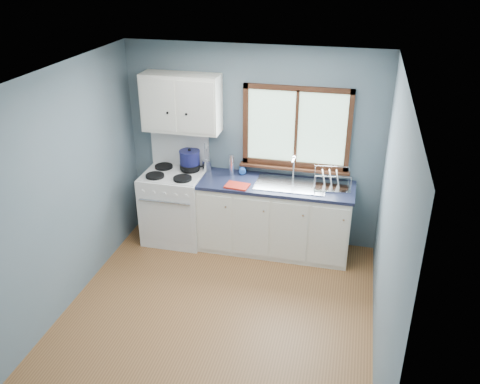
% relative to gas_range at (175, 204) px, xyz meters
% --- Properties ---
extents(floor, '(3.20, 3.60, 0.02)m').
position_rel_gas_range_xyz_m(floor, '(0.95, -1.47, -0.50)').
color(floor, '#936034').
rests_on(floor, ground).
extents(ceiling, '(3.20, 3.60, 0.02)m').
position_rel_gas_range_xyz_m(ceiling, '(0.95, -1.47, 2.02)').
color(ceiling, white).
rests_on(ceiling, wall_back).
extents(wall_back, '(3.20, 0.02, 2.50)m').
position_rel_gas_range_xyz_m(wall_back, '(0.95, 0.34, 0.76)').
color(wall_back, slate).
rests_on(wall_back, ground).
extents(wall_front, '(3.20, 0.02, 2.50)m').
position_rel_gas_range_xyz_m(wall_front, '(0.95, -3.28, 0.76)').
color(wall_front, slate).
rests_on(wall_front, ground).
extents(wall_left, '(0.02, 3.60, 2.50)m').
position_rel_gas_range_xyz_m(wall_left, '(-0.66, -1.47, 0.76)').
color(wall_left, slate).
rests_on(wall_left, ground).
extents(wall_right, '(0.02, 3.60, 2.50)m').
position_rel_gas_range_xyz_m(wall_right, '(2.56, -1.47, 0.76)').
color(wall_right, slate).
rests_on(wall_right, ground).
extents(gas_range, '(0.76, 0.69, 1.36)m').
position_rel_gas_range_xyz_m(gas_range, '(0.00, 0.00, 0.00)').
color(gas_range, white).
rests_on(gas_range, floor).
extents(base_cabinets, '(1.85, 0.60, 0.88)m').
position_rel_gas_range_xyz_m(base_cabinets, '(1.31, 0.02, -0.08)').
color(base_cabinets, white).
rests_on(base_cabinets, floor).
extents(countertop, '(1.89, 0.64, 0.04)m').
position_rel_gas_range_xyz_m(countertop, '(1.31, 0.02, 0.41)').
color(countertop, black).
rests_on(countertop, base_cabinets).
extents(sink, '(0.84, 0.46, 0.44)m').
position_rel_gas_range_xyz_m(sink, '(1.49, 0.02, 0.37)').
color(sink, silver).
rests_on(sink, countertop).
extents(window, '(1.36, 0.10, 1.03)m').
position_rel_gas_range_xyz_m(window, '(1.48, 0.30, 0.98)').
color(window, '#9EC6A8').
rests_on(window, wall_back).
extents(upper_cabinets, '(0.95, 0.35, 0.70)m').
position_rel_gas_range_xyz_m(upper_cabinets, '(0.10, 0.15, 1.31)').
color(upper_cabinets, white).
rests_on(upper_cabinets, wall_back).
extents(skillet, '(0.41, 0.31, 0.05)m').
position_rel_gas_range_xyz_m(skillet, '(0.18, 0.13, 0.49)').
color(skillet, black).
rests_on(skillet, gas_range).
extents(stockpot, '(0.34, 0.34, 0.26)m').
position_rel_gas_range_xyz_m(stockpot, '(0.17, 0.16, 0.58)').
color(stockpot, '#17194C').
rests_on(stockpot, gas_range).
extents(utensil_crock, '(0.15, 0.15, 0.37)m').
position_rel_gas_range_xyz_m(utensil_crock, '(0.39, 0.19, 0.50)').
color(utensil_crock, silver).
rests_on(utensil_crock, countertop).
extents(thermos, '(0.07, 0.07, 0.27)m').
position_rel_gas_range_xyz_m(thermos, '(0.72, 0.14, 0.56)').
color(thermos, silver).
rests_on(thermos, countertop).
extents(soap_bottle, '(0.11, 0.11, 0.23)m').
position_rel_gas_range_xyz_m(soap_bottle, '(0.86, 0.16, 0.54)').
color(soap_bottle, blue).
rests_on(soap_bottle, countertop).
extents(dish_towel, '(0.29, 0.23, 0.02)m').
position_rel_gas_range_xyz_m(dish_towel, '(0.87, -0.17, 0.44)').
color(dish_towel, red).
rests_on(dish_towel, countertop).
extents(dish_rack, '(0.46, 0.37, 0.22)m').
position_rel_gas_range_xyz_m(dish_rack, '(1.96, 0.07, 0.48)').
color(dish_rack, silver).
rests_on(dish_rack, countertop).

